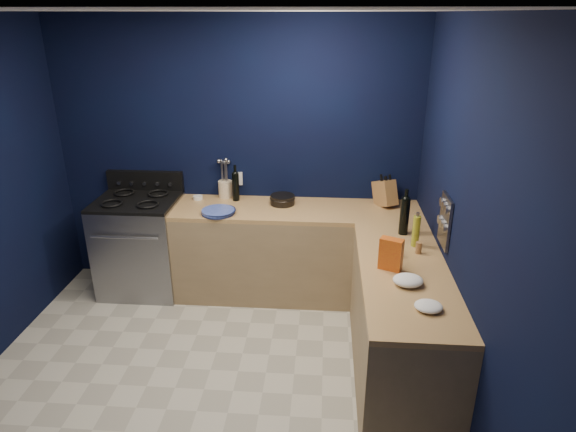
# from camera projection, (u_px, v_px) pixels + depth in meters

# --- Properties ---
(floor) EXTENTS (3.50, 3.50, 0.02)m
(floor) POSITION_uv_depth(u_px,v_px,m) (204.00, 390.00, 3.69)
(floor) COLOR #B6B09E
(floor) RESTS_ON ground
(ceiling) EXTENTS (3.50, 3.50, 0.02)m
(ceiling) POSITION_uv_depth(u_px,v_px,m) (173.00, 9.00, 2.70)
(ceiling) COLOR silver
(ceiling) RESTS_ON ground
(wall_back) EXTENTS (3.50, 0.02, 2.60)m
(wall_back) POSITION_uv_depth(u_px,v_px,m) (237.00, 156.00, 4.82)
(wall_back) COLOR black
(wall_back) RESTS_ON ground
(wall_right) EXTENTS (0.02, 3.50, 2.60)m
(wall_right) POSITION_uv_depth(u_px,v_px,m) (471.00, 238.00, 3.07)
(wall_right) COLOR black
(wall_right) RESTS_ON ground
(cab_back) EXTENTS (2.30, 0.63, 0.86)m
(cab_back) POSITION_uv_depth(u_px,v_px,m) (297.00, 254.00, 4.81)
(cab_back) COLOR #917753
(cab_back) RESTS_ON floor
(top_back) EXTENTS (2.30, 0.63, 0.04)m
(top_back) POSITION_uv_depth(u_px,v_px,m) (297.00, 210.00, 4.64)
(top_back) COLOR olive
(top_back) RESTS_ON cab_back
(cab_right) EXTENTS (0.63, 1.67, 0.86)m
(cab_right) POSITION_uv_depth(u_px,v_px,m) (400.00, 327.00, 3.69)
(cab_right) COLOR #917753
(cab_right) RESTS_ON floor
(top_right) EXTENTS (0.63, 1.67, 0.04)m
(top_right) POSITION_uv_depth(u_px,v_px,m) (405.00, 273.00, 3.52)
(top_right) COLOR olive
(top_right) RESTS_ON cab_right
(gas_range) EXTENTS (0.76, 0.66, 0.92)m
(gas_range) POSITION_uv_depth(u_px,v_px,m) (141.00, 246.00, 4.89)
(gas_range) COLOR gray
(gas_range) RESTS_ON floor
(oven_door) EXTENTS (0.59, 0.02, 0.42)m
(oven_door) POSITION_uv_depth(u_px,v_px,m) (130.00, 262.00, 4.60)
(oven_door) COLOR black
(oven_door) RESTS_ON gas_range
(cooktop) EXTENTS (0.76, 0.66, 0.03)m
(cooktop) POSITION_uv_depth(u_px,v_px,m) (136.00, 201.00, 4.71)
(cooktop) COLOR black
(cooktop) RESTS_ON gas_range
(backguard) EXTENTS (0.76, 0.06, 0.20)m
(backguard) POSITION_uv_depth(u_px,v_px,m) (145.00, 181.00, 4.95)
(backguard) COLOR black
(backguard) RESTS_ON gas_range
(spice_panel) EXTENTS (0.02, 0.28, 0.38)m
(spice_panel) POSITION_uv_depth(u_px,v_px,m) (445.00, 221.00, 3.63)
(spice_panel) COLOR gray
(spice_panel) RESTS_ON wall_right
(wall_outlet) EXTENTS (0.09, 0.02, 0.13)m
(wall_outlet) POSITION_uv_depth(u_px,v_px,m) (238.00, 179.00, 4.88)
(wall_outlet) COLOR white
(wall_outlet) RESTS_ON wall_back
(plate_stack) EXTENTS (0.30, 0.30, 0.04)m
(plate_stack) POSITION_uv_depth(u_px,v_px,m) (218.00, 212.00, 4.50)
(plate_stack) COLOR #344A9A
(plate_stack) RESTS_ON top_back
(ramekin) EXTENTS (0.12, 0.12, 0.04)m
(ramekin) POSITION_uv_depth(u_px,v_px,m) (198.00, 198.00, 4.85)
(ramekin) COLOR white
(ramekin) RESTS_ON top_back
(utensil_crock) EXTENTS (0.18, 0.18, 0.17)m
(utensil_crock) POSITION_uv_depth(u_px,v_px,m) (225.00, 189.00, 4.88)
(utensil_crock) COLOR beige
(utensil_crock) RESTS_ON top_back
(wine_bottle_back) EXTENTS (0.09, 0.09, 0.27)m
(wine_bottle_back) POSITION_uv_depth(u_px,v_px,m) (236.00, 187.00, 4.78)
(wine_bottle_back) COLOR black
(wine_bottle_back) RESTS_ON top_back
(lemon_basket) EXTENTS (0.29, 0.29, 0.09)m
(lemon_basket) POSITION_uv_depth(u_px,v_px,m) (282.00, 200.00, 4.72)
(lemon_basket) COLOR black
(lemon_basket) RESTS_ON top_back
(knife_block) EXTENTS (0.25, 0.31, 0.29)m
(knife_block) POSITION_uv_depth(u_px,v_px,m) (385.00, 193.00, 4.67)
(knife_block) COLOR brown
(knife_block) RESTS_ON top_back
(wine_bottle_right) EXTENTS (0.09, 0.09, 0.31)m
(wine_bottle_right) POSITION_uv_depth(u_px,v_px,m) (404.00, 216.00, 4.04)
(wine_bottle_right) COLOR black
(wine_bottle_right) RESTS_ON top_right
(oil_bottle) EXTENTS (0.06, 0.06, 0.25)m
(oil_bottle) POSITION_uv_depth(u_px,v_px,m) (416.00, 231.00, 3.84)
(oil_bottle) COLOR olive
(oil_bottle) RESTS_ON top_right
(spice_jar_near) EXTENTS (0.06, 0.06, 0.10)m
(spice_jar_near) POSITION_uv_depth(u_px,v_px,m) (397.00, 249.00, 3.71)
(spice_jar_near) COLOR olive
(spice_jar_near) RESTS_ON top_right
(spice_jar_far) EXTENTS (0.05, 0.05, 0.09)m
(spice_jar_far) POSITION_uv_depth(u_px,v_px,m) (419.00, 248.00, 3.75)
(spice_jar_far) COLOR olive
(spice_jar_far) RESTS_ON top_right
(crouton_bag) EXTENTS (0.18, 0.13, 0.23)m
(crouton_bag) POSITION_uv_depth(u_px,v_px,m) (391.00, 254.00, 3.49)
(crouton_bag) COLOR #AC1E12
(crouton_bag) RESTS_ON top_right
(towel_front) EXTENTS (0.25, 0.23, 0.07)m
(towel_front) POSITION_uv_depth(u_px,v_px,m) (408.00, 280.00, 3.31)
(towel_front) COLOR white
(towel_front) RESTS_ON top_right
(towel_end) EXTENTS (0.21, 0.19, 0.05)m
(towel_end) POSITION_uv_depth(u_px,v_px,m) (428.00, 306.00, 3.04)
(towel_end) COLOR white
(towel_end) RESTS_ON top_right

